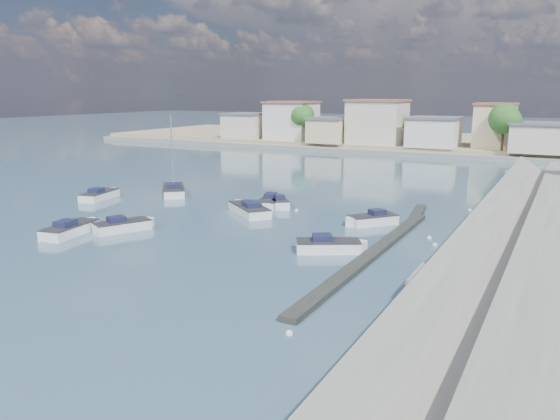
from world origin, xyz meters
name	(u,v)px	position (x,y,z in m)	size (l,w,h in m)	color
ground	(397,185)	(0.00, 40.00, 0.00)	(400.00, 400.00, 0.00)	#325265
seawall_walkway	(560,255)	(18.50, 13.00, 0.90)	(5.00, 90.00, 1.80)	slate
breakwater	(383,244)	(6.90, 12.69, 0.17)	(2.00, 31.02, 0.35)	black
far_shore_land	(470,144)	(0.00, 92.00, 0.70)	(160.00, 40.00, 1.40)	gray
far_shore_quay	(449,156)	(0.00, 71.00, 0.40)	(160.00, 2.50, 0.80)	slate
far_town	(522,129)	(10.71, 76.92, 4.93)	(113.01, 12.80, 8.35)	beige
shore_trees	(502,124)	(8.34, 68.11, 6.22)	(74.56, 38.32, 7.92)	#38281E
motorboat_a	(72,229)	(-16.24, 4.32, 0.38)	(2.75, 5.67, 1.48)	white
motorboat_b	(125,226)	(-13.26, 7.13, 0.38)	(3.60, 4.88, 1.48)	white
motorboat_c	(248,209)	(-7.70, 17.40, 0.38)	(5.86, 5.24, 1.48)	white
motorboat_d	(370,220)	(3.85, 18.61, 0.38)	(4.05, 4.38, 1.48)	white
motorboat_e	(101,195)	(-25.30, 16.11, 0.38)	(2.94, 5.52, 1.48)	white
motorboat_f	(278,203)	(-6.71, 21.56, 0.38)	(3.47, 3.78, 1.48)	white
motorboat_g	(269,203)	(-7.40, 20.89, 0.38)	(3.04, 5.30, 1.48)	white
motorboat_h	(332,247)	(4.09, 9.54, 0.38)	(4.88, 3.78, 1.48)	white
sailboat	(174,190)	(-20.47, 22.25, 0.41)	(5.89, 6.39, 9.00)	white
mooring_buoys	(394,246)	(7.68, 12.83, 0.05)	(17.01, 32.80, 0.36)	white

